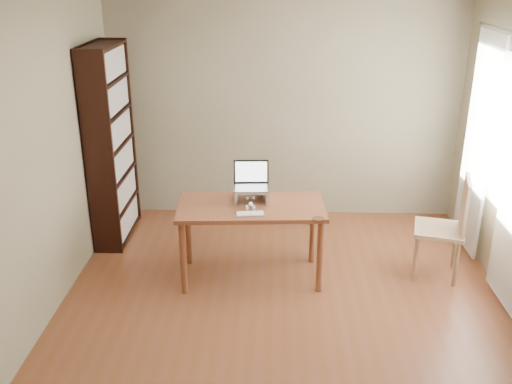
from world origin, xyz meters
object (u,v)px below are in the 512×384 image
bookshelf (111,145)px  chair (448,223)px  keyboard (250,214)px  cat (250,195)px  laptop (252,181)px  desk (251,215)px

bookshelf → chair: bearing=-12.8°
keyboard → cat: bearing=86.5°
laptop → cat: 0.14m
cat → chair: chair is taller
bookshelf → desk: bookshelf is taller
bookshelf → chair: bookshelf is taller
chair → cat: bearing=-166.1°
cat → chair: size_ratio=0.46×
cat → keyboard: bearing=-93.2°
keyboard → laptop: bearing=83.3°
desk → laptop: bearing=86.8°
laptop → cat: bearing=-127.0°
laptop → cat: (-0.02, -0.03, -0.13)m
desk → laptop: (-0.00, 0.14, 0.29)m
bookshelf → desk: size_ratio=1.51×
desk → keyboard: bearing=-92.8°
laptop → desk: bearing=-93.2°
desk → laptop: 0.32m
cat → chair: (1.88, -0.01, -0.26)m
cat → laptop: bearing=49.5°
desk → keyboard: size_ratio=5.15×
bookshelf → laptop: bearing=-25.9°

